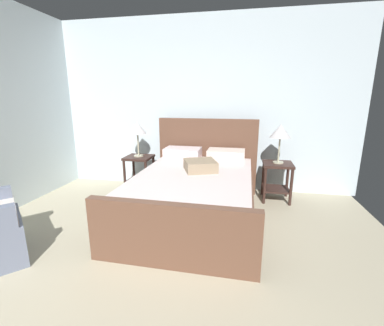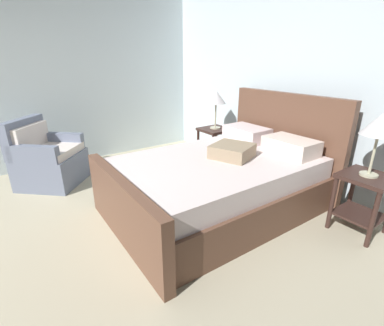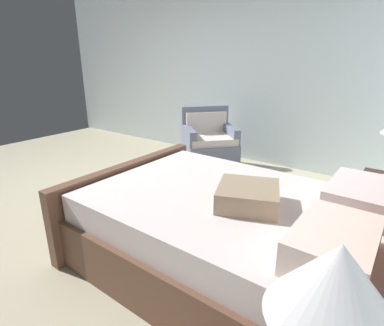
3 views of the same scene
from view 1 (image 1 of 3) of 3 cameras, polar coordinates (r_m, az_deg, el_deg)
wall_back at (r=4.62m, az=2.39°, el=12.31°), size 5.12×0.12×2.88m
bed at (r=3.56m, az=0.75°, el=-6.17°), size 1.67×2.31×1.24m
nightstand_right at (r=4.29m, az=17.93°, el=-2.55°), size 0.44×0.44×0.60m
table_lamp_right at (r=4.16m, az=18.63°, el=6.37°), size 0.31×0.31×0.59m
nightstand_left at (r=4.63m, az=-11.35°, el=-0.95°), size 0.44×0.44×0.60m
table_lamp_left at (r=4.50m, az=-11.77°, el=7.31°), size 0.30×0.30×0.59m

